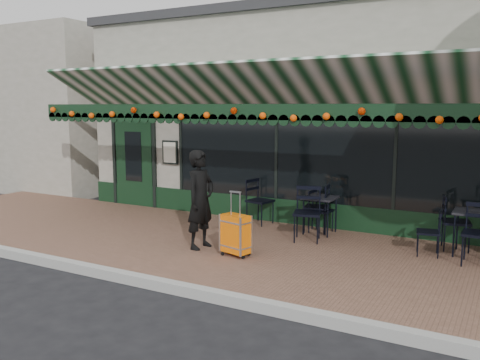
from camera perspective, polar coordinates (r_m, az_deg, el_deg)
The scene contains 16 objects.
ground at distance 6.97m, azimuth -2.36°, elevation -13.27°, with size 80.00×80.00×0.00m, color black.
sidewalk at distance 8.63m, azimuth 4.60°, elevation -8.48°, with size 18.00×4.00×0.15m, color brown.
curb at distance 6.88m, azimuth -2.72°, elevation -12.90°, with size 18.00×0.16×0.15m, color #9E9E99.
restaurant_building at distance 13.80m, azimuth 14.77°, elevation 6.83°, with size 12.00×9.60×4.50m.
neighbor_building_left at distance 21.24m, azimuth -21.79°, elevation 7.29°, with size 12.00×8.00×4.80m, color #AAA396.
woman at distance 8.64m, azimuth -4.46°, elevation -2.20°, with size 0.61×0.40×1.68m, color black.
suitcase at distance 8.26m, azimuth -0.50°, elevation -6.14°, with size 0.51×0.36×1.05m.
cafe_table_a at distance 9.04m, azimuth 24.73°, elevation -3.65°, with size 0.60×0.60×0.73m.
cafe_table_b at distance 9.76m, azimuth 8.99°, elevation -2.29°, with size 0.57×0.57×0.71m.
chair_a_left at distance 8.82m, azimuth 20.38°, elevation -5.56°, with size 0.38×0.38×0.76m, color black, non-canonical shape.
chair_a_right at distance 9.33m, azimuth 23.10°, elevation -4.42°, with size 0.47×0.47×0.93m, color black, non-canonical shape.
chair_a_front at distance 8.56m, azimuth 25.21°, elevation -5.56°, with size 0.48×0.48×0.96m, color black, non-canonical shape.
chair_b_left at distance 9.91m, azimuth 8.58°, elevation -3.10°, with size 0.47×0.47×0.94m, color black, non-canonical shape.
chair_b_right at distance 9.87m, azimuth 9.08°, elevation -3.47°, with size 0.42×0.42×0.83m, color black, non-canonical shape.
chair_b_front at distance 9.20m, azimuth 7.56°, elevation -3.78°, with size 0.50×0.50×0.99m, color black, non-canonical shape.
chair_solo at distance 10.45m, azimuth 2.26°, elevation -2.41°, with size 0.47×0.47×0.94m, color black, non-canonical shape.
Camera 1 is at (3.36, -5.54, 2.56)m, focal length 38.00 mm.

